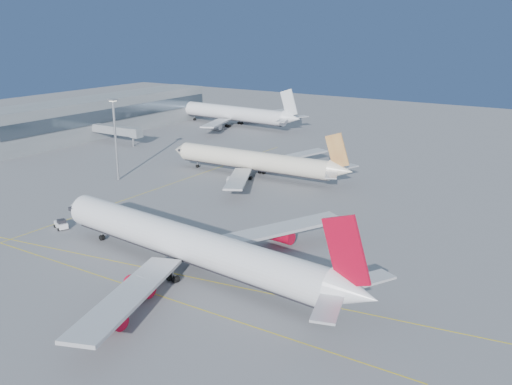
# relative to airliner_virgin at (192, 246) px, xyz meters

# --- Properties ---
(ground) EXTENTS (500.00, 500.00, 0.00)m
(ground) POSITION_rel_airliner_virgin_xyz_m (-3.68, 4.04, -5.55)
(ground) COLOR slate
(ground) RESTS_ON ground
(terminal) EXTENTS (18.40, 110.00, 15.00)m
(terminal) POSITION_rel_airliner_virgin_xyz_m (-118.62, 89.04, 1.96)
(terminal) COLOR gray
(terminal) RESTS_ON ground
(jet_bridge) EXTENTS (23.60, 3.60, 6.90)m
(jet_bridge) POSITION_rel_airliner_virgin_xyz_m (-96.79, 76.04, -0.38)
(jet_bridge) COLOR gray
(jet_bridge) RESTS_ON ground
(taxiway_lines) EXTENTS (118.86, 140.00, 0.02)m
(taxiway_lines) POSITION_rel_airliner_virgin_xyz_m (-18.40, 10.39, -5.54)
(taxiway_lines) COLOR #D9C20C
(taxiway_lines) RESTS_ON ground
(airliner_virgin) EXTENTS (74.70, 66.77, 18.42)m
(airliner_virgin) POSITION_rel_airliner_virgin_xyz_m (0.00, 0.00, 0.00)
(airliner_virgin) COLOR white
(airliner_virgin) RESTS_ON ground
(airliner_etihad) EXTENTS (61.15, 56.54, 15.97)m
(airliner_etihad) POSITION_rel_airliner_virgin_xyz_m (-27.30, 64.01, -0.69)
(airliner_etihad) COLOR beige
(airliner_etihad) RESTS_ON ground
(airliner_third) EXTENTS (68.71, 63.24, 18.43)m
(airliner_third) POSITION_rel_airliner_virgin_xyz_m (-82.64, 132.33, 0.02)
(airliner_third) COLOR white
(airliner_third) RESTS_ON ground
(pushback_tug) EXTENTS (4.42, 3.55, 2.23)m
(pushback_tug) POSITION_rel_airliner_virgin_xyz_m (-39.98, 2.82, -4.52)
(pushback_tug) COLOR white
(pushback_tug) RESTS_ON ground
(light_mast) EXTENTS (2.05, 2.05, 23.69)m
(light_mast) POSITION_rel_airliner_virgin_xyz_m (-59.62, 39.24, 8.43)
(light_mast) COLOR gray
(light_mast) RESTS_ON ground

